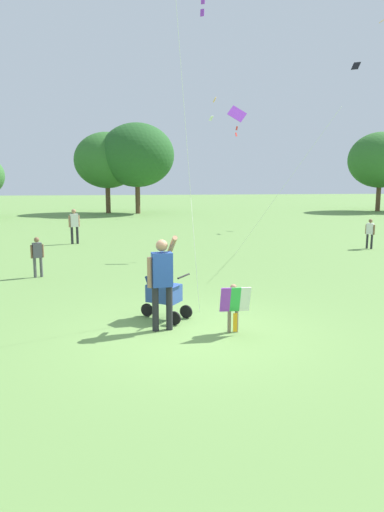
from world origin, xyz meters
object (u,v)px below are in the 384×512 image
at_px(stroller, 163,291).
at_px(person_red_shirt, 370,231).
at_px(person_sitting_far, 74,223).
at_px(kite_orange_delta, 242,122).
at_px(person_couple_left, 37,254).
at_px(person_adult_flyer, 162,276).
at_px(child_with_butterfly_kite, 234,303).

relative_size(stroller, person_red_shirt, 0.89).
bearing_deg(person_sitting_far, person_red_shirt, -12.56).
bearing_deg(kite_orange_delta, person_couple_left, -154.30).
xyz_separation_m(person_adult_flyer, person_red_shirt, (8.77, 9.36, -0.36)).
bearing_deg(person_couple_left, person_sitting_far, 88.54).
xyz_separation_m(stroller, person_sitting_far, (-3.27, 11.30, 0.28)).
relative_size(child_with_butterfly_kite, person_sitting_far, 0.63).
distance_m(stroller, person_red_shirt, 12.27).
xyz_separation_m(person_red_shirt, person_couple_left, (-12.16, -4.13, -0.01)).
relative_size(child_with_butterfly_kite, person_adult_flyer, 0.51).
xyz_separation_m(kite_orange_delta, person_red_shirt, (5.51, 0.94, -4.08)).
distance_m(child_with_butterfly_kite, stroller, 1.65).
bearing_deg(person_red_shirt, kite_orange_delta, -170.38).
bearing_deg(kite_orange_delta, person_adult_flyer, -111.11).
height_order(child_with_butterfly_kite, person_adult_flyer, person_adult_flyer).
xyz_separation_m(person_adult_flyer, stroller, (0.05, 0.73, -0.46)).
xyz_separation_m(child_with_butterfly_kite, kite_orange_delta, (1.92, 8.73, 4.21)).
relative_size(stroller, person_couple_left, 0.91).
height_order(person_red_shirt, person_couple_left, person_red_shirt).
distance_m(kite_orange_delta, person_couple_left, 8.43).
bearing_deg(person_sitting_far, stroller, -73.87).
xyz_separation_m(child_with_butterfly_kite, person_red_shirt, (7.43, 9.67, 0.13)).
height_order(person_adult_flyer, person_sitting_far, person_adult_flyer).
relative_size(person_adult_flyer, kite_orange_delta, 0.34).
height_order(person_sitting_far, person_couple_left, person_sitting_far).
relative_size(kite_orange_delta, person_red_shirt, 4.51).
xyz_separation_m(kite_orange_delta, person_sitting_far, (-6.47, 3.61, -3.91)).
height_order(person_red_shirt, person_sitting_far, person_sitting_far).
relative_size(person_red_shirt, person_couple_left, 1.02).
relative_size(child_with_butterfly_kite, person_red_shirt, 0.78).
height_order(child_with_butterfly_kite, person_couple_left, person_couple_left).
height_order(stroller, person_sitting_far, person_sitting_far).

